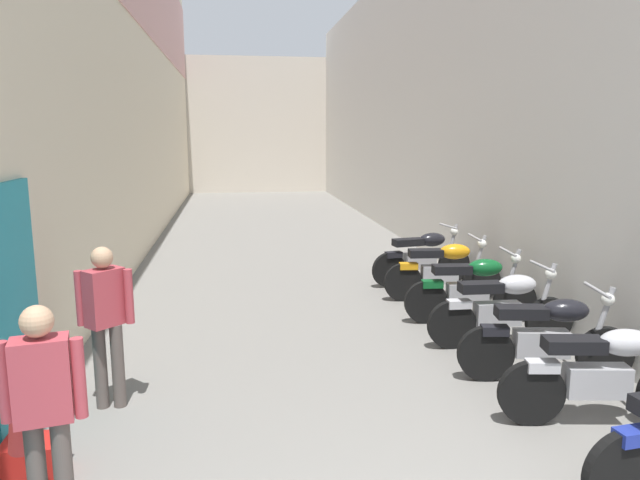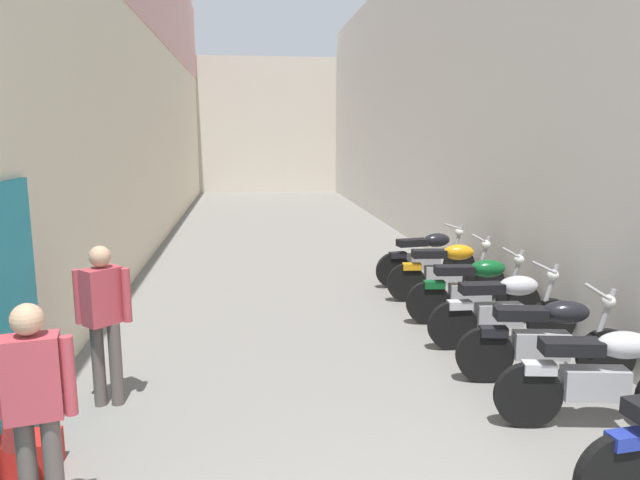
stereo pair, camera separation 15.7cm
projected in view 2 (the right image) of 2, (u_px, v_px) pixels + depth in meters
The scene contains 14 objects.
ground_plane at pixel (295, 259), 12.32m from camera, with size 40.60×40.60×0.00m, color slate.
building_left at pixel (142, 51), 13.06m from camera, with size 0.45×24.60×8.68m.
building_right at pixel (422, 99), 14.06m from camera, with size 0.45×24.60×6.81m.
building_far_end at pixel (267, 126), 26.73m from camera, with size 9.05×2.00×5.85m, color beige.
motorcycle_second at pixel (602, 375), 5.18m from camera, with size 1.84×0.58×1.04m.
motorcycle_third at pixel (547, 338), 6.12m from camera, with size 1.84×0.58×1.04m.
motorcycle_fourth at pixel (504, 308), 7.15m from camera, with size 1.85×0.58×1.04m.
motorcycle_fifth at pixel (474, 288), 8.07m from camera, with size 1.85×0.58×1.04m.
motorcycle_sixth at pixel (447, 270), 9.16m from camera, with size 1.85×0.58×1.04m.
motorcycle_seventh at pixel (427, 257), 10.15m from camera, with size 1.84×0.58×1.04m.
pedestrian_by_doorway at pixel (35, 403), 3.72m from camera, with size 0.52×0.27×1.57m.
pedestrian_mid_alley at pixel (104, 314), 5.56m from camera, with size 0.52×0.38×1.57m.
plastic_crate at pixel (29, 454), 4.58m from camera, with size 0.44×0.32×0.28m, color red.
umbrella_leaning at pixel (11, 413), 4.09m from camera, with size 0.20×0.35×0.97m.
Camera 2 is at (-0.99, -1.73, 2.60)m, focal length 33.08 mm.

